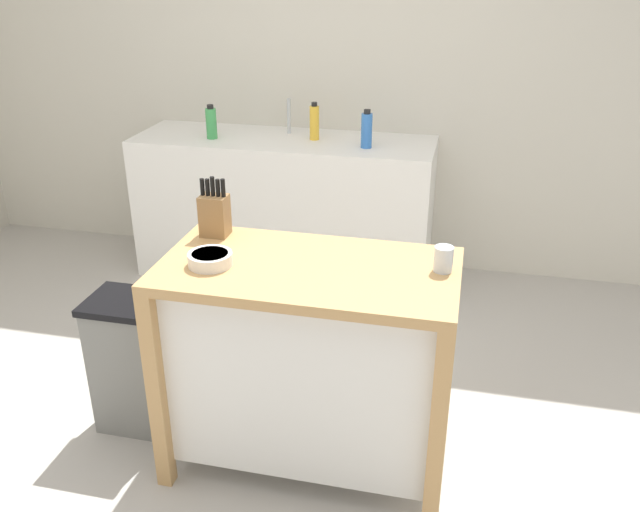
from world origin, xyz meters
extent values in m
plane|color=#ADA8A0|center=(0.00, 0.00, 0.00)|extent=(6.53, 6.53, 0.00)
cube|color=beige|center=(0.00, 2.11, 1.30)|extent=(5.53, 0.10, 2.60)
cube|color=tan|center=(0.23, 0.02, 0.89)|extent=(1.12, 0.60, 0.04)
cube|color=white|center=(0.23, 0.02, 0.48)|extent=(1.02, 0.50, 0.77)
cube|color=tan|center=(-0.30, -0.25, 0.43)|extent=(0.06, 0.06, 0.87)
cube|color=tan|center=(0.76, -0.25, 0.43)|extent=(0.06, 0.06, 0.87)
cube|color=tan|center=(-0.30, 0.29, 0.43)|extent=(0.06, 0.06, 0.87)
cube|color=tan|center=(0.76, 0.29, 0.43)|extent=(0.06, 0.06, 0.87)
cube|color=olive|center=(-0.21, 0.22, 0.99)|extent=(0.11, 0.09, 0.17)
cylinder|color=black|center=(-0.25, 0.22, 1.11)|extent=(0.02, 0.02, 0.07)
cylinder|color=black|center=(-0.23, 0.22, 1.11)|extent=(0.02, 0.02, 0.07)
cylinder|color=black|center=(-0.21, 0.22, 1.12)|extent=(0.02, 0.02, 0.08)
cylinder|color=black|center=(-0.19, 0.22, 1.11)|extent=(0.02, 0.02, 0.07)
cylinder|color=black|center=(-0.16, 0.22, 1.11)|extent=(0.02, 0.02, 0.07)
cylinder|color=silver|center=(-0.12, -0.06, 0.93)|extent=(0.17, 0.17, 0.05)
cylinder|color=gray|center=(-0.12, -0.06, 0.95)|extent=(0.14, 0.14, 0.01)
cylinder|color=silver|center=(0.72, 0.09, 0.95)|extent=(0.07, 0.07, 0.10)
cube|color=slate|center=(-0.57, 0.08, 0.30)|extent=(0.34, 0.26, 0.60)
cube|color=black|center=(-0.57, 0.08, 0.61)|extent=(0.36, 0.28, 0.03)
cube|color=white|center=(-0.36, 1.76, 0.45)|extent=(1.88, 0.60, 0.91)
cube|color=silver|center=(-0.36, 1.74, 0.89)|extent=(0.44, 0.36, 0.03)
cylinder|color=#B7BCC1|center=(-0.36, 1.90, 1.02)|extent=(0.02, 0.02, 0.22)
cylinder|color=blue|center=(0.18, 1.67, 1.01)|extent=(0.07, 0.07, 0.20)
cylinder|color=black|center=(0.18, 1.67, 1.12)|extent=(0.04, 0.04, 0.02)
cylinder|color=yellow|center=(-0.16, 1.78, 1.01)|extent=(0.06, 0.06, 0.21)
cylinder|color=black|center=(-0.16, 1.78, 1.12)|extent=(0.04, 0.04, 0.02)
cylinder|color=green|center=(-0.79, 1.66, 1.00)|extent=(0.07, 0.07, 0.19)
cylinder|color=black|center=(-0.79, 1.66, 1.10)|extent=(0.04, 0.04, 0.02)
camera|label=1|loc=(0.78, -2.14, 1.97)|focal=37.35mm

